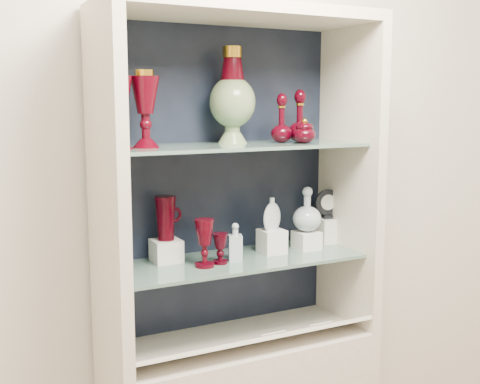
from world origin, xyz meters
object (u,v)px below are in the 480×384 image
lidded_bowl (304,131)px  cameo_medallion (328,203)px  cobalt_goblet (121,250)px  ruby_goblet_small (220,249)px  enamel_urn (232,95)px  ruby_pitcher (166,218)px  ruby_decanter_b (300,114)px  clear_square_bottle (235,242)px  pedestal_lamp_left (118,110)px  flat_flask (272,213)px  pedestal_lamp_right (145,109)px  ruby_goblet_tall (204,243)px  ruby_decanter_a (282,115)px  clear_round_decanter (307,210)px

lidded_bowl → cameo_medallion: 0.39m
cobalt_goblet → ruby_goblet_small: (0.35, -0.02, -0.03)m
lidded_bowl → enamel_urn: bearing=150.0°
enamel_urn → ruby_pitcher: (-0.26, 0.02, -0.43)m
enamel_urn → lidded_bowl: size_ratio=3.73×
ruby_decanter_b → clear_square_bottle: ruby_decanter_b is taller
cobalt_goblet → clear_square_bottle: bearing=-1.3°
pedestal_lamp_left → clear_square_bottle: size_ratio=1.79×
ruby_decanter_b → flat_flask: bearing=178.6°
pedestal_lamp_right → ruby_goblet_small: 0.56m
pedestal_lamp_left → ruby_goblet_tall: pedestal_lamp_left is taller
ruby_decanter_b → ruby_decanter_a: bearing=-169.1°
ruby_pitcher → clear_square_bottle: (0.23, -0.10, -0.09)m
ruby_decanter_a → clear_square_bottle: 0.49m
lidded_bowl → clear_round_decanter: lidded_bowl is taller
clear_square_bottle → cameo_medallion: 0.48m
ruby_decanter_b → cobalt_goblet: 0.83m
ruby_goblet_tall → flat_flask: flat_flask is taller
enamel_urn → ruby_pitcher: bearing=175.7°
lidded_bowl → clear_square_bottle: bearing=169.9°
enamel_urn → clear_round_decanter: bearing=-9.8°
pedestal_lamp_right → lidded_bowl: size_ratio=2.72×
ruby_decanter_b → pedestal_lamp_right: bearing=-177.9°
pedestal_lamp_right → ruby_goblet_tall: 0.50m
flat_flask → ruby_goblet_small: bearing=173.1°
ruby_decanter_a → flat_flask: bearing=142.1°
enamel_urn → lidded_bowl: enamel_urn is taller
enamel_urn → clear_round_decanter: 0.53m
pedestal_lamp_right → enamel_urn: size_ratio=0.73×
cameo_medallion → pedestal_lamp_right: bearing=-164.0°
ruby_decanter_b → cameo_medallion: ruby_decanter_b is taller
ruby_decanter_a → cobalt_goblet: bearing=-178.9°
ruby_goblet_small → clear_square_bottle: size_ratio=0.78×
ruby_goblet_tall → ruby_goblet_small: bearing=11.0°
ruby_goblet_small → flat_flask: (0.24, 0.05, 0.10)m
cameo_medallion → ruby_decanter_a: bearing=-154.8°
lidded_bowl → ruby_goblet_small: size_ratio=0.85×
ruby_decanter_a → lidded_bowl: (0.06, -0.07, -0.05)m
pedestal_lamp_left → ruby_goblet_tall: 0.54m
pedestal_lamp_right → ruby_decanter_a: bearing=0.5°
clear_square_bottle → ruby_decanter_a: bearing=6.0°
cobalt_goblet → ruby_pitcher: ruby_pitcher is taller
ruby_decanter_b → flat_flask: ruby_decanter_b is taller
enamel_urn → clear_square_bottle: enamel_urn is taller
flat_flask → clear_round_decanter: (0.15, -0.01, -0.00)m
pedestal_lamp_right → clear_square_bottle: (0.32, -0.02, -0.48)m
pedestal_lamp_left → enamel_urn: bearing=11.6°
ruby_goblet_tall → clear_round_decanter: bearing=6.8°
pedestal_lamp_left → flat_flask: 0.71m
clear_square_bottle → cameo_medallion: size_ratio=1.13×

